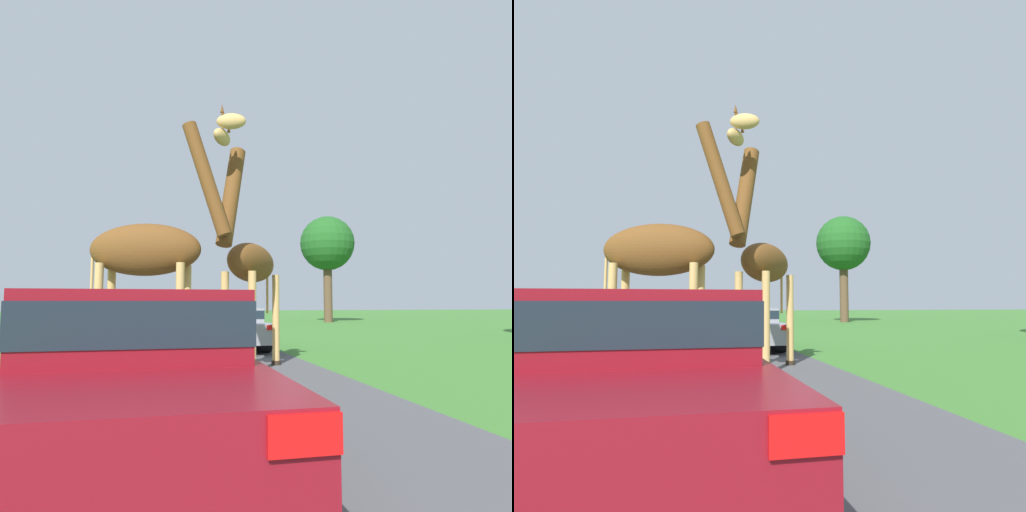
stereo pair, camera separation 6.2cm
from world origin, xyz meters
TOP-DOWN VIEW (x-y plane):
  - road at (0.00, 30.00)m, footprint 6.48×120.00m
  - giraffe_near_road at (1.62, 10.03)m, footprint 2.00×2.66m
  - giraffe_companion at (-0.41, 9.03)m, footprint 2.92×1.25m
  - car_lead_maroon at (-0.46, 4.57)m, footprint 1.75×4.58m
  - car_queue_right at (1.98, 14.54)m, footprint 1.81×4.59m
  - car_queue_left at (-0.49, 22.96)m, footprint 1.87×4.30m
  - car_far_ahead at (1.46, 27.38)m, footprint 1.80×4.06m
  - tree_centre_back at (11.89, 31.54)m, footprint 3.95×3.95m

SIDE VIEW (x-z plane):
  - road at x=0.00m, z-range 0.00..0.00m
  - car_queue_right at x=1.98m, z-range 0.06..1.29m
  - car_queue_left at x=-0.49m, z-range 0.05..1.37m
  - car_far_ahead at x=1.46m, z-range 0.04..1.43m
  - car_lead_maroon at x=-0.46m, z-range 0.05..1.54m
  - giraffe_near_road at x=1.62m, z-range -0.14..4.73m
  - giraffe_companion at x=-0.41m, z-range -0.17..4.94m
  - tree_centre_back at x=11.89m, z-range 1.77..9.44m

